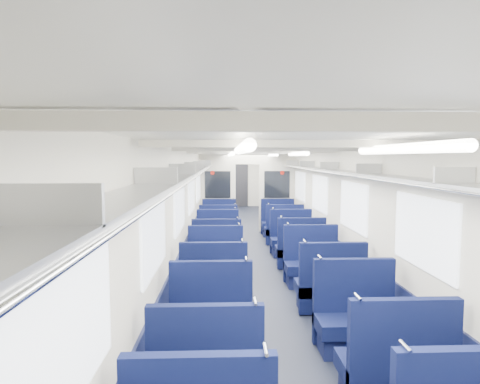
{
  "coord_description": "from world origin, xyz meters",
  "views": [
    {
      "loc": [
        -0.67,
        -9.28,
        2.2
      ],
      "look_at": [
        -0.22,
        2.49,
        1.2
      ],
      "focal_mm": 30.49,
      "sensor_mm": 36.0,
      "label": 1
    }
  ],
  "objects_px": {
    "bulkhead": "(247,190)",
    "seat_19": "(278,224)",
    "seat_4": "(206,380)",
    "seat_16": "(218,232)",
    "seat_5": "(396,371)",
    "seat_11": "(312,266)",
    "seat_12": "(217,254)",
    "seat_7": "(356,322)",
    "seat_13": "(300,252)",
    "seat_18": "(219,224)",
    "seat_9": "(330,289)",
    "seat_6": "(211,326)",
    "seat_10": "(216,268)",
    "seat_8": "(214,289)",
    "seat_15": "(291,241)",
    "seat_17": "(284,231)",
    "seat_14": "(218,241)",
    "end_door": "(240,184)"
  },
  "relations": [
    {
      "from": "bulkhead",
      "to": "seat_19",
      "type": "height_order",
      "value": "bulkhead"
    },
    {
      "from": "seat_4",
      "to": "seat_16",
      "type": "xyz_separation_m",
      "value": [
        0.0,
        6.84,
        0.0
      ]
    },
    {
      "from": "seat_5",
      "to": "seat_11",
      "type": "relative_size",
      "value": 1.0
    },
    {
      "from": "seat_4",
      "to": "seat_12",
      "type": "bearing_deg",
      "value": 90.0
    },
    {
      "from": "seat_7",
      "to": "seat_12",
      "type": "bearing_deg",
      "value": 116.21
    },
    {
      "from": "seat_13",
      "to": "seat_18",
      "type": "distance_m",
      "value": 3.76
    },
    {
      "from": "seat_9",
      "to": "seat_16",
      "type": "relative_size",
      "value": 1.0
    },
    {
      "from": "seat_5",
      "to": "seat_11",
      "type": "distance_m",
      "value": 3.47
    },
    {
      "from": "seat_6",
      "to": "seat_4",
      "type": "bearing_deg",
      "value": -90.0
    },
    {
      "from": "seat_6",
      "to": "seat_10",
      "type": "distance_m",
      "value": 2.41
    },
    {
      "from": "seat_5",
      "to": "seat_18",
      "type": "xyz_separation_m",
      "value": [
        -1.66,
        7.93,
        0.0
      ]
    },
    {
      "from": "seat_12",
      "to": "seat_19",
      "type": "height_order",
      "value": "same"
    },
    {
      "from": "seat_13",
      "to": "bulkhead",
      "type": "bearing_deg",
      "value": 101.53
    },
    {
      "from": "seat_8",
      "to": "seat_12",
      "type": "bearing_deg",
      "value": 90.0
    },
    {
      "from": "seat_12",
      "to": "seat_15",
      "type": "relative_size",
      "value": 1.0
    },
    {
      "from": "seat_11",
      "to": "seat_17",
      "type": "bearing_deg",
      "value": 90.0
    },
    {
      "from": "seat_14",
      "to": "seat_15",
      "type": "bearing_deg",
      "value": -1.48
    },
    {
      "from": "bulkhead",
      "to": "seat_19",
      "type": "xyz_separation_m",
      "value": [
        0.83,
        -0.7,
        -0.91
      ]
    },
    {
      "from": "seat_18",
      "to": "seat_5",
      "type": "bearing_deg",
      "value": -78.18
    },
    {
      "from": "bulkhead",
      "to": "seat_15",
      "type": "xyz_separation_m",
      "value": [
        0.83,
        -3.01,
        -0.91
      ]
    },
    {
      "from": "seat_4",
      "to": "seat_15",
      "type": "relative_size",
      "value": 1.0
    },
    {
      "from": "end_door",
      "to": "seat_10",
      "type": "bearing_deg",
      "value": -94.16
    },
    {
      "from": "seat_8",
      "to": "seat_17",
      "type": "xyz_separation_m",
      "value": [
        1.66,
        4.46,
        0.0
      ]
    },
    {
      "from": "seat_16",
      "to": "seat_17",
      "type": "bearing_deg",
      "value": 0.84
    },
    {
      "from": "seat_19",
      "to": "seat_16",
      "type": "bearing_deg",
      "value": -145.02
    },
    {
      "from": "seat_17",
      "to": "seat_16",
      "type": "bearing_deg",
      "value": -179.16
    },
    {
      "from": "bulkhead",
      "to": "seat_13",
      "type": "bearing_deg",
      "value": -78.47
    },
    {
      "from": "seat_12",
      "to": "seat_15",
      "type": "xyz_separation_m",
      "value": [
        1.66,
        1.16,
        0.0
      ]
    },
    {
      "from": "seat_8",
      "to": "seat_5",
      "type": "bearing_deg",
      "value": -54.45
    },
    {
      "from": "bulkhead",
      "to": "seat_11",
      "type": "bearing_deg",
      "value": -80.85
    },
    {
      "from": "seat_5",
      "to": "seat_13",
      "type": "relative_size",
      "value": 1.0
    },
    {
      "from": "seat_6",
      "to": "seat_14",
      "type": "distance_m",
      "value": 4.61
    },
    {
      "from": "seat_14",
      "to": "seat_17",
      "type": "xyz_separation_m",
      "value": [
        1.66,
        1.13,
        0.0
      ]
    },
    {
      "from": "seat_16",
      "to": "seat_4",
      "type": "bearing_deg",
      "value": -90.0
    },
    {
      "from": "bulkhead",
      "to": "seat_8",
      "type": "xyz_separation_m",
      "value": [
        -0.83,
        -6.3,
        -0.91
      ]
    },
    {
      "from": "bulkhead",
      "to": "seat_17",
      "type": "relative_size",
      "value": 2.64
    },
    {
      "from": "seat_6",
      "to": "seat_9",
      "type": "relative_size",
      "value": 1.0
    },
    {
      "from": "seat_14",
      "to": "seat_15",
      "type": "height_order",
      "value": "same"
    },
    {
      "from": "end_door",
      "to": "seat_10",
      "type": "distance_m",
      "value": 11.45
    },
    {
      "from": "bulkhead",
      "to": "seat_5",
      "type": "height_order",
      "value": "bulkhead"
    },
    {
      "from": "seat_5",
      "to": "seat_11",
      "type": "height_order",
      "value": "same"
    },
    {
      "from": "seat_17",
      "to": "seat_7",
      "type": "bearing_deg",
      "value": -90.0
    },
    {
      "from": "end_door",
      "to": "seat_6",
      "type": "distance_m",
      "value": 13.85
    },
    {
      "from": "bulkhead",
      "to": "seat_9",
      "type": "bearing_deg",
      "value": -82.59
    },
    {
      "from": "seat_10",
      "to": "seat_7",
      "type": "bearing_deg",
      "value": -54.93
    },
    {
      "from": "seat_9",
      "to": "seat_13",
      "type": "bearing_deg",
      "value": 90.0
    },
    {
      "from": "bulkhead",
      "to": "seat_6",
      "type": "bearing_deg",
      "value": -96.24
    },
    {
      "from": "seat_7",
      "to": "seat_13",
      "type": "bearing_deg",
      "value": 90.0
    },
    {
      "from": "seat_6",
      "to": "seat_10",
      "type": "xyz_separation_m",
      "value": [
        0.0,
        2.41,
        0.0
      ]
    },
    {
      "from": "seat_11",
      "to": "seat_17",
      "type": "distance_m",
      "value": 3.31
    }
  ]
}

